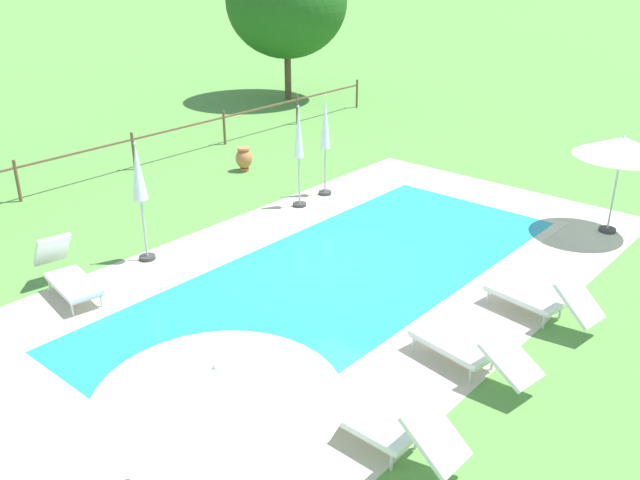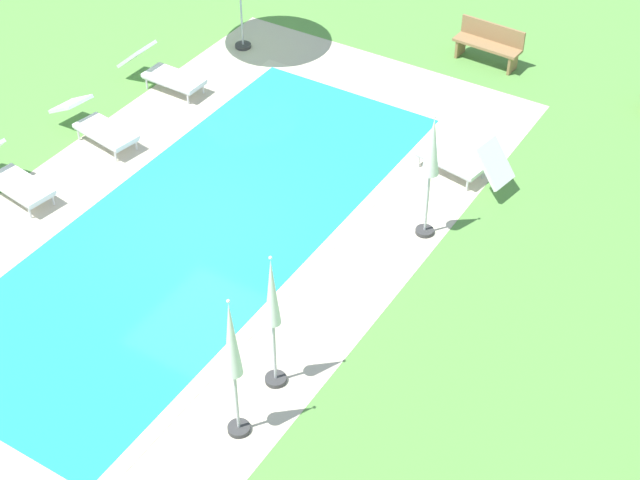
# 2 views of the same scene
# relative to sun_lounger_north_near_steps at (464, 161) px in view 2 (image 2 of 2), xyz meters

# --- Properties ---
(ground_plane) EXTENTS (160.00, 160.00, 0.00)m
(ground_plane) POSITION_rel_sun_lounger_north_near_steps_xyz_m (3.69, -3.25, -0.40)
(ground_plane) COLOR #599342
(pool_deck_paving) EXTENTS (13.78, 7.43, 0.01)m
(pool_deck_paving) POSITION_rel_sun_lounger_north_near_steps_xyz_m (3.69, -3.25, -0.39)
(pool_deck_paving) COLOR beige
(pool_deck_paving) RESTS_ON ground
(swimming_pool_water) EXTENTS (10.40, 4.05, 0.01)m
(swimming_pool_water) POSITION_rel_sun_lounger_north_near_steps_xyz_m (3.69, -3.25, -0.39)
(swimming_pool_water) COLOR #23A8C1
(swimming_pool_water) RESTS_ON ground
(pool_coping_rim) EXTENTS (10.88, 4.53, 0.01)m
(pool_coping_rim) POSITION_rel_sun_lounger_north_near_steps_xyz_m (3.69, -3.25, -0.39)
(pool_coping_rim) COLOR beige
(pool_coping_rim) RESTS_ON ground
(sun_lounger_north_near_steps) EXTENTS (0.92, 1.92, 1.00)m
(sun_lounger_north_near_steps) POSITION_rel_sun_lounger_north_near_steps_xyz_m (0.00, 0.00, 0.00)
(sun_lounger_north_near_steps) COLOR white
(sun_lounger_north_near_steps) RESTS_ON ground
(sun_lounger_north_mid) EXTENTS (0.86, 2.02, 0.89)m
(sun_lounger_north_mid) POSITION_rel_sun_lounger_north_near_steps_xyz_m (4.72, -6.76, -0.02)
(sun_lounger_north_mid) COLOR white
(sun_lounger_north_mid) RESTS_ON ground
(sun_lounger_north_far) EXTENTS (0.91, 2.12, 0.75)m
(sun_lounger_north_far) POSITION_rel_sun_lounger_north_near_steps_xyz_m (2.59, -6.63, -0.04)
(sun_lounger_north_far) COLOR white
(sun_lounger_north_far) RESTS_ON ground
(sun_lounger_north_end) EXTENTS (0.64, 1.98, 0.88)m
(sun_lounger_north_end) POSITION_rel_sun_lounger_north_near_steps_xyz_m (0.37, -6.74, -0.02)
(sun_lounger_north_end) COLOR white
(sun_lounger_north_end) RESTS_ON ground
(patio_umbrella_closed_row_west) EXTENTS (0.32, 0.32, 2.52)m
(patio_umbrella_closed_row_west) POSITION_rel_sun_lounger_north_near_steps_xyz_m (7.00, -0.10, 1.24)
(patio_umbrella_closed_row_west) COLOR #383838
(patio_umbrella_closed_row_west) RESTS_ON ground
(patio_umbrella_closed_row_mid_west) EXTENTS (0.32, 0.32, 2.41)m
(patio_umbrella_closed_row_mid_west) POSITION_rel_sun_lounger_north_near_steps_xyz_m (1.79, 0.13, 1.26)
(patio_umbrella_closed_row_mid_west) COLOR #383838
(patio_umbrella_closed_row_mid_west) RESTS_ON ground
(patio_umbrella_closed_row_centre) EXTENTS (0.32, 0.32, 2.43)m
(patio_umbrella_closed_row_centre) POSITION_rel_sun_lounger_north_near_steps_xyz_m (5.98, -0.17, 1.17)
(patio_umbrella_closed_row_centre) COLOR #383838
(patio_umbrella_closed_row_centre) RESTS_ON ground
(wooden_bench_lawn_side) EXTENTS (0.53, 1.52, 0.87)m
(wooden_bench_lawn_side) POSITION_rel_sun_lounger_north_near_steps_xyz_m (-4.20, -1.39, 0.07)
(wooden_bench_lawn_side) COLOR #937047
(wooden_bench_lawn_side) RESTS_ON ground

